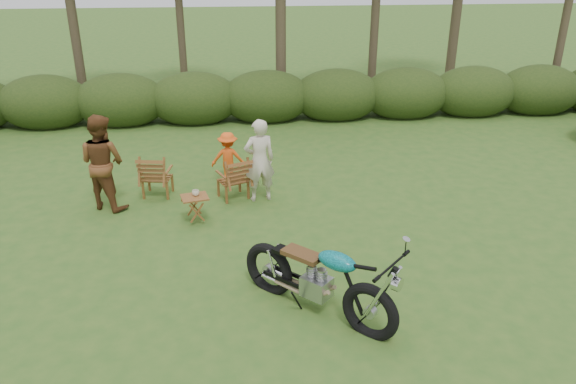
{
  "coord_description": "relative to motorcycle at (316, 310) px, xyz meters",
  "views": [
    {
      "loc": [
        -0.9,
        -6.42,
        4.59
      ],
      "look_at": [
        -0.09,
        1.84,
        0.9
      ],
      "focal_mm": 35.0,
      "sensor_mm": 36.0,
      "label": 1
    }
  ],
  "objects": [
    {
      "name": "adult_a",
      "position": [
        -0.57,
        3.68,
        0.0
      ],
      "size": [
        0.66,
        0.5,
        1.63
      ],
      "primitive_type": "imported",
      "rotation": [
        0.0,
        0.0,
        3.34
      ],
      "color": "beige",
      "rests_on": "ground"
    },
    {
      "name": "lawn_chair_left",
      "position": [
        -2.57,
        4.09,
        0.0
      ],
      "size": [
        0.69,
        0.69,
        0.88
      ],
      "primitive_type": null,
      "rotation": [
        0.0,
        0.0,
        2.99
      ],
      "color": "brown",
      "rests_on": "ground"
    },
    {
      "name": "cup",
      "position": [
        -1.74,
        2.88,
        0.54
      ],
      "size": [
        0.16,
        0.16,
        0.1
      ],
      "primitive_type": "imported",
      "rotation": [
        0.0,
        0.0,
        -0.35
      ],
      "color": "beige",
      "rests_on": "side_table"
    },
    {
      "name": "child",
      "position": [
        -1.17,
        4.59,
        0.0
      ],
      "size": [
        0.74,
        0.47,
        1.09
      ],
      "primitive_type": "imported",
      "rotation": [
        0.0,
        0.0,
        3.06
      ],
      "color": "#F15416",
      "rests_on": "ground"
    },
    {
      "name": "adult_b",
      "position": [
        -3.46,
        3.64,
        0.0
      ],
      "size": [
        1.1,
        1.03,
        1.81
      ],
      "primitive_type": "imported",
      "rotation": [
        0.0,
        0.0,
        2.63
      ],
      "color": "brown",
      "rests_on": "ground"
    },
    {
      "name": "side_table",
      "position": [
        -1.77,
        2.85,
        0.25
      ],
      "size": [
        0.56,
        0.5,
        0.49
      ],
      "primitive_type": null,
      "rotation": [
        0.0,
        0.0,
        0.23
      ],
      "color": "brown",
      "rests_on": "ground"
    },
    {
      "name": "motorcycle",
      "position": [
        0.0,
        0.0,
        0.0
      ],
      "size": [
        2.29,
        2.23,
        1.33
      ],
      "primitive_type": null,
      "rotation": [
        0.0,
        0.0,
        -0.76
      ],
      "color": "#0EB4BB",
      "rests_on": "ground"
    },
    {
      "name": "lawn_chair_right",
      "position": [
        -1.09,
        3.83,
        0.0
      ],
      "size": [
        0.78,
        0.78,
        0.86
      ],
      "primitive_type": null,
      "rotation": [
        0.0,
        0.0,
        3.56
      ],
      "color": "brown",
      "rests_on": "ground"
    },
    {
      "name": "ground",
      "position": [
        -0.1,
        0.13,
        0.0
      ],
      "size": [
        80.0,
        80.0,
        0.0
      ],
      "primitive_type": "plane",
      "color": "#2B521B",
      "rests_on": "ground"
    }
  ]
}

